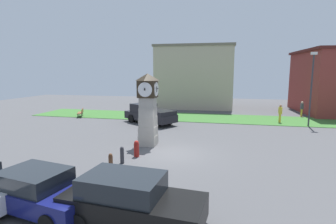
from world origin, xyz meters
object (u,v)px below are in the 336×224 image
Objects in this scene: car_near_tower at (40,191)px; bench at (81,112)px; clock_tower at (148,109)px; pedestrian_by_cars at (280,112)px; pickup_truck at (150,114)px; pedestrian_crossing_lot at (302,108)px; street_lamp_far_side at (312,84)px; car_by_building at (130,200)px; bollard_far_row at (136,149)px; bollard_mid_row at (122,155)px; bollard_near_tower at (111,163)px.

bench is (-9.30, 18.30, -0.24)m from car_near_tower.
clock_tower is 14.58m from pedestrian_by_cars.
clock_tower is 7.70m from pickup_truck.
street_lamp_far_side is at bearing -98.41° from pedestrian_crossing_lot.
pedestrian_crossing_lot is (13.30, 14.68, -1.50)m from clock_tower.
pedestrian_crossing_lot is (11.13, 23.86, 0.15)m from car_by_building.
pedestrian_crossing_lot is at bearing 55.23° from pedestrian_by_cars.
clock_tower is 4.97× the size of bollard_far_row.
pickup_truck is (-1.70, 11.05, 0.46)m from bollard_mid_row.
pedestrian_by_cars is (12.28, 3.02, 0.10)m from pickup_truck.
bench is (-10.54, 9.22, -1.96)m from clock_tower.
pickup_truck is at bearing 92.78° from car_near_tower.
clock_tower is 15.49m from street_lamp_far_side.
pickup_truck is 3.32× the size of pedestrian_crossing_lot.
pedestrian_by_cars is (8.06, 19.45, 0.20)m from car_by_building.
street_lamp_far_side is at bearing 52.93° from car_near_tower.
car_near_tower is 20.52m from bench.
clock_tower reaches higher than bollard_far_row.
bollard_mid_row is at bearing 80.23° from car_near_tower.
pedestrian_crossing_lot reaches higher than bollard_near_tower.
car_by_building is at bearing -75.63° from pickup_truck.
pedestrian_by_cars is at bearing 2.90° from bench.
car_by_building is 16.97m from pickup_truck.
clock_tower is 1.13× the size of car_near_tower.
car_near_tower is at bearing 178.23° from car_by_building.
pedestrian_crossing_lot reaches higher than bollard_mid_row.
clock_tower reaches higher than car_by_building.
bollard_far_row is 16.40m from pedestrian_by_cars.
clock_tower reaches higher than pedestrian_by_cars.
car_by_building is 2.73× the size of pedestrian_crossing_lot.
bollard_near_tower is 1.00× the size of bollard_far_row.
bollard_far_row is 0.56× the size of pedestrian_crossing_lot.
clock_tower reaches higher than bollard_mid_row.
street_lamp_far_side is at bearing 60.58° from car_by_building.
car_by_building reaches higher than bollard_near_tower.
pickup_truck is (-0.79, 16.33, 0.17)m from car_near_tower.
clock_tower is at bearing -134.91° from pedestrian_by_cars.
pickup_truck is 0.86× the size of street_lamp_far_side.
pedestrian_by_cars is at bearing 53.07° from bollard_mid_row.
car_near_tower is (-0.91, -5.28, 0.29)m from bollard_mid_row.
car_near_tower reaches higher than bollard_near_tower.
bench is at bearing 131.94° from bollard_far_row.
pedestrian_crossing_lot is 5.37m from pedestrian_by_cars.
car_near_tower is at bearing -121.47° from pedestrian_crossing_lot.
car_near_tower is 27.86m from pedestrian_crossing_lot.
car_near_tower is 22.95m from street_lamp_far_side.
clock_tower is 2.68× the size of pedestrian_by_cars.
street_lamp_far_side reaches higher than pedestrian_crossing_lot.
pedestrian_by_cars is (10.24, 10.27, -1.45)m from clock_tower.
bollard_far_row is at bearing -48.06° from bench.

